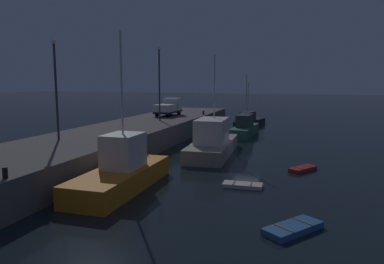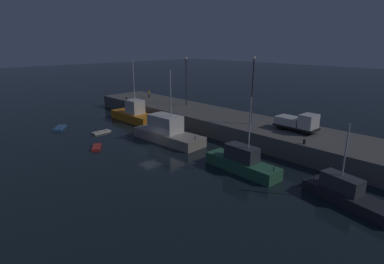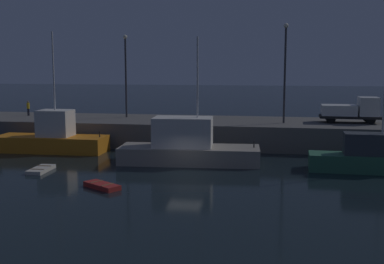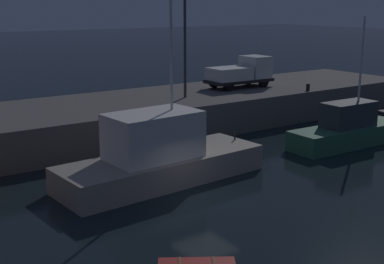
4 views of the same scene
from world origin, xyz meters
name	(u,v)px [view 1 (image 1 of 4)]	position (x,y,z in m)	size (l,w,h in m)	color
ground_plane	(246,156)	(0.00, 0.00, 0.00)	(320.00, 320.00, 0.00)	black
pier_quay	(125,138)	(0.00, 13.52, 1.18)	(57.63, 9.39, 2.35)	#5B5956
fishing_trawler_red	(245,128)	(13.36, 2.57, 1.04)	(8.81, 2.65, 8.20)	#2D6647
fishing_boat_blue	(212,142)	(-0.45, 3.39, 1.34)	(11.35, 4.40, 10.00)	gray
fishing_boat_white	(121,172)	(-13.48, 6.42, 1.20)	(10.11, 3.48, 10.76)	orange
fishing_boat_orange	(249,121)	(24.02, 3.67, 0.81)	(8.55, 4.12, 6.98)	#232328
dinghy_orange_near	(293,228)	(-17.24, -5.30, 0.17)	(3.41, 2.99, 0.37)	#2D6099
rowboat_white_mid	(303,169)	(-4.32, -5.46, 0.16)	(2.79, 2.30, 0.35)	#B22823
dinghy_red_small	(242,185)	(-10.54, -1.53, 0.14)	(1.28, 2.81, 0.32)	beige
lamp_post_west	(56,82)	(-9.15, 14.94, 7.33)	(0.44, 0.44, 8.59)	#38383D
lamp_post_east	(159,78)	(7.20, 12.37, 7.70)	(0.44, 0.44, 9.30)	#38383D
utility_truck	(169,107)	(13.63, 13.70, 3.55)	(5.62, 2.42, 2.46)	black
bollard_west	(5,173)	(-20.60, 9.35, 2.66)	(0.28, 0.28, 0.61)	black
bollard_central	(203,113)	(16.82, 9.42, 2.63)	(0.28, 0.28, 0.55)	black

